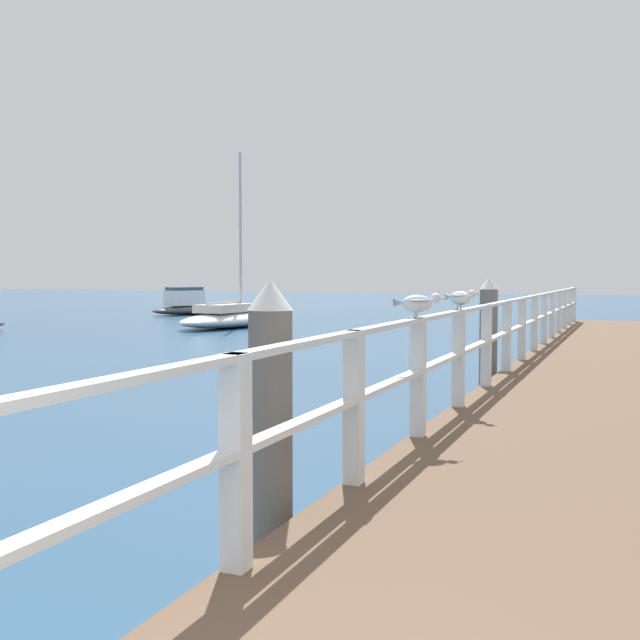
% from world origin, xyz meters
% --- Properties ---
extents(pier_deck, '(2.39, 24.62, 0.53)m').
position_xyz_m(pier_deck, '(0.00, 12.31, 0.27)').
color(pier_deck, brown).
rests_on(pier_deck, ground_plane).
extents(pier_railing, '(0.12, 23.14, 1.05)m').
position_xyz_m(pier_railing, '(-1.11, 12.31, 1.18)').
color(pier_railing, silver).
rests_on(pier_railing, pier_deck).
extents(dock_piling_near, '(0.29, 0.29, 1.93)m').
position_xyz_m(dock_piling_near, '(-1.49, 3.59, 0.97)').
color(dock_piling_near, '#6B6056').
rests_on(dock_piling_near, ground_plane).
extents(dock_piling_far, '(0.29, 0.29, 1.93)m').
position_xyz_m(dock_piling_far, '(-1.49, 11.31, 0.97)').
color(dock_piling_far, '#6B6056').
rests_on(dock_piling_far, ground_plane).
extents(seagull_foreground, '(0.40, 0.33, 0.21)m').
position_xyz_m(seagull_foreground, '(-1.11, 5.68, 1.71)').
color(seagull_foreground, white).
rests_on(seagull_foreground, pier_railing).
extents(seagull_background, '(0.42, 0.30, 0.21)m').
position_xyz_m(seagull_background, '(-1.11, 7.41, 1.71)').
color(seagull_background, white).
rests_on(seagull_background, pier_railing).
extents(boat_1, '(2.62, 6.71, 6.61)m').
position_xyz_m(boat_1, '(-13.36, 24.55, 0.35)').
color(boat_1, white).
rests_on(boat_1, ground_plane).
extents(boat_3, '(2.95, 4.89, 1.36)m').
position_xyz_m(boat_3, '(-19.80, 31.53, 0.45)').
color(boat_3, '#4C4C51').
rests_on(boat_3, ground_plane).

